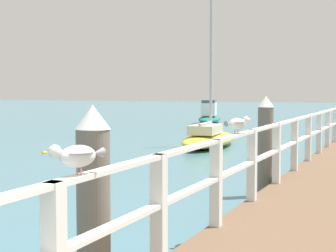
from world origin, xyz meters
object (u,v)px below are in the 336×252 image
(dock_piling_near, at_px, (94,214))
(boat_2, at_px, (209,116))
(seagull_background, at_px, (237,123))
(boat_1, at_px, (209,138))
(dock_piling_far, at_px, (265,146))
(seagull_foreground, at_px, (77,155))

(dock_piling_near, xyz_separation_m, boat_2, (-8.02, 26.26, -0.48))
(seagull_background, height_order, boat_1, boat_1)
(dock_piling_near, relative_size, dock_piling_far, 1.00)
(seagull_foreground, height_order, boat_2, seagull_foreground)
(dock_piling_far, distance_m, seagull_foreground, 6.92)
(dock_piling_far, height_order, boat_2, dock_piling_far)
(dock_piling_far, bearing_deg, seagull_foreground, -86.87)
(dock_piling_near, relative_size, seagull_foreground, 3.99)
(dock_piling_far, bearing_deg, boat_2, 111.65)
(dock_piling_far, bearing_deg, seagull_background, -83.06)
(boat_1, bearing_deg, dock_piling_near, -79.68)
(dock_piling_far, relative_size, seagull_background, 4.03)
(dock_piling_near, height_order, boat_1, boat_1)
(seagull_foreground, bearing_deg, boat_1, -51.95)
(seagull_background, height_order, boat_2, seagull_background)
(seagull_background, bearing_deg, boat_1, 134.86)
(seagull_background, bearing_deg, seagull_foreground, -66.02)
(seagull_background, bearing_deg, dock_piling_far, 121.03)
(dock_piling_near, distance_m, boat_1, 14.42)
(seagull_foreground, relative_size, boat_2, 0.11)
(boat_1, height_order, boat_2, boat_1)
(dock_piling_far, distance_m, seagull_background, 3.23)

